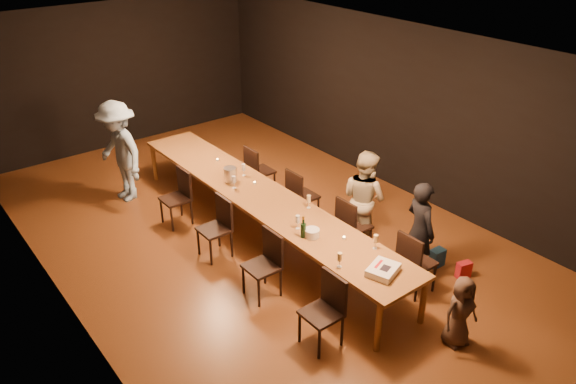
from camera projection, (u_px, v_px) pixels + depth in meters
ground at (262, 236)px, 8.93m from camera, size 10.00×10.00×0.00m
room_shell at (258, 113)px, 7.97m from camera, size 6.04×10.04×3.02m
table at (261, 198)px, 8.61m from camera, size 0.90×6.00×0.75m
chair_right_0 at (417, 262)px, 7.51m from camera, size 0.42×0.42×0.93m
chair_right_1 at (354, 225)px, 8.35m from camera, size 0.42×0.42×0.93m
chair_right_2 at (303, 195)px, 9.18m from camera, size 0.42×0.42×0.93m
chair_right_3 at (260, 170)px, 10.02m from camera, size 0.42×0.42×0.93m
chair_left_0 at (321, 313)px, 6.58m from camera, size 0.42×0.42×0.93m
chair_left_1 at (262, 266)px, 7.42m from camera, size 0.42×0.42×0.93m
chair_left_2 at (214, 229)px, 8.25m from camera, size 0.42×0.42×0.93m
chair_left_3 at (175, 198)px, 9.09m from camera, size 0.42×0.42×0.93m
woman_birthday at (420, 230)px, 7.72m from camera, size 0.45×0.59×1.46m
woman_tan at (364, 198)px, 8.45m from camera, size 0.61×0.77×1.54m
man_blue at (120, 152)px, 9.67m from camera, size 0.78×1.23×1.81m
child at (460, 312)px, 6.60m from camera, size 0.51×0.39×0.94m
gift_bag_red at (464, 270)px, 7.93m from camera, size 0.23×0.16×0.24m
gift_bag_blue at (437, 258)px, 8.17m from camera, size 0.22×0.16×0.27m
birthday_cake at (383, 270)px, 6.78m from camera, size 0.47×0.42×0.09m
plate_stack at (312, 233)px, 7.51m from camera, size 0.21×0.21×0.11m
champagne_bottle at (303, 227)px, 7.45m from camera, size 0.09×0.09×0.32m
ice_bucket at (230, 174)px, 8.96m from camera, size 0.22×0.22×0.23m
wineglass_0 at (340, 260)px, 6.87m from camera, size 0.06×0.06×0.21m
wineglass_1 at (376, 242)px, 7.23m from camera, size 0.06×0.06×0.21m
wineglass_2 at (298, 222)px, 7.67m from camera, size 0.06×0.06×0.21m
wineglass_3 at (309, 202)px, 8.18m from camera, size 0.06×0.06×0.21m
wineglass_4 at (234, 182)px, 8.74m from camera, size 0.06×0.06×0.21m
wineglass_5 at (244, 170)px, 9.14m from camera, size 0.06×0.06×0.21m
tealight_near at (344, 238)px, 7.48m from camera, size 0.05×0.05×0.03m
tealight_mid at (255, 183)px, 8.92m from camera, size 0.05×0.05×0.03m
tealight_far at (217, 160)px, 9.70m from camera, size 0.05×0.05×0.03m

